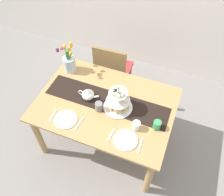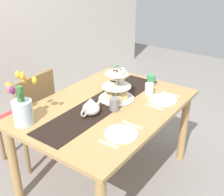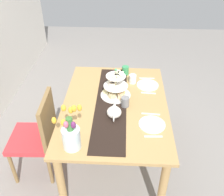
{
  "view_description": "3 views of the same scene",
  "coord_description": "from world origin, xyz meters",
  "px_view_note": "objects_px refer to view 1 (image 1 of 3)",
  "views": [
    {
      "loc": [
        0.63,
        -1.4,
        2.7
      ],
      "look_at": [
        0.05,
        0.06,
        0.77
      ],
      "focal_mm": 38.53,
      "sensor_mm": 36.0,
      "label": 1
    },
    {
      "loc": [
        -1.65,
        -1.24,
        1.82
      ],
      "look_at": [
        0.08,
        0.01,
        0.76
      ],
      "focal_mm": 46.46,
      "sensor_mm": 36.0,
      "label": 2
    },
    {
      "loc": [
        -1.94,
        -0.07,
        2.21
      ],
      "look_at": [
        0.06,
        0.03,
        0.76
      ],
      "focal_mm": 40.72,
      "sensor_mm": 36.0,
      "label": 3
    }
  ],
  "objects_px": {
    "tiered_cake_stand": "(118,101)",
    "knife_right": "(140,145)",
    "fork_right": "(111,135)",
    "knife_left": "(79,124)",
    "mug_grey": "(99,106)",
    "mug_orange": "(157,125)",
    "dinner_plate_left": "(66,119)",
    "mug_white_text": "(136,126)",
    "fork_left": "(53,115)",
    "chair_left": "(113,69)",
    "dinner_plate_right": "(125,140)",
    "dining_table": "(106,109)",
    "tulip_vase": "(69,62)",
    "teapot": "(88,94)"
  },
  "relations": [
    {
      "from": "teapot",
      "to": "knife_right",
      "type": "relative_size",
      "value": 1.4
    },
    {
      "from": "tulip_vase",
      "to": "mug_orange",
      "type": "bearing_deg",
      "value": -19.39
    },
    {
      "from": "chair_left",
      "to": "mug_orange",
      "type": "distance_m",
      "value": 1.16
    },
    {
      "from": "dinner_plate_right",
      "to": "fork_right",
      "type": "height_order",
      "value": "dinner_plate_right"
    },
    {
      "from": "knife_right",
      "to": "mug_white_text",
      "type": "relative_size",
      "value": 1.79
    },
    {
      "from": "dinner_plate_right",
      "to": "mug_grey",
      "type": "height_order",
      "value": "mug_grey"
    },
    {
      "from": "dining_table",
      "to": "fork_left",
      "type": "xyz_separation_m",
      "value": [
        -0.43,
        -0.33,
        0.11
      ]
    },
    {
      "from": "mug_grey",
      "to": "tiered_cake_stand",
      "type": "bearing_deg",
      "value": 29.54
    },
    {
      "from": "tulip_vase",
      "to": "mug_white_text",
      "type": "bearing_deg",
      "value": -26.62
    },
    {
      "from": "fork_left",
      "to": "mug_grey",
      "type": "relative_size",
      "value": 1.58
    },
    {
      "from": "chair_left",
      "to": "knife_left",
      "type": "relative_size",
      "value": 5.35
    },
    {
      "from": "dining_table",
      "to": "tiered_cake_stand",
      "type": "relative_size",
      "value": 4.67
    },
    {
      "from": "chair_left",
      "to": "mug_grey",
      "type": "relative_size",
      "value": 9.58
    },
    {
      "from": "tulip_vase",
      "to": "knife_left",
      "type": "height_order",
      "value": "tulip_vase"
    },
    {
      "from": "tiered_cake_stand",
      "to": "fork_left",
      "type": "xyz_separation_m",
      "value": [
        -0.57,
        -0.33,
        -0.1
      ]
    },
    {
      "from": "tulip_vase",
      "to": "mug_orange",
      "type": "distance_m",
      "value": 1.21
    },
    {
      "from": "chair_left",
      "to": "dinner_plate_left",
      "type": "distance_m",
      "value": 1.09
    },
    {
      "from": "teapot",
      "to": "dinner_plate_left",
      "type": "distance_m",
      "value": 0.35
    },
    {
      "from": "fork_left",
      "to": "knife_right",
      "type": "height_order",
      "value": "same"
    },
    {
      "from": "chair_left",
      "to": "knife_left",
      "type": "xyz_separation_m",
      "value": [
        0.07,
        -1.06,
        0.24
      ]
    },
    {
      "from": "knife_right",
      "to": "dining_table",
      "type": "bearing_deg",
      "value": 145.68
    },
    {
      "from": "tulip_vase",
      "to": "fork_right",
      "type": "xyz_separation_m",
      "value": [
        0.77,
        -0.64,
        -0.13
      ]
    },
    {
      "from": "tiered_cake_stand",
      "to": "fork_left",
      "type": "relative_size",
      "value": 2.03
    },
    {
      "from": "tulip_vase",
      "to": "mug_grey",
      "type": "bearing_deg",
      "value": -36.9
    },
    {
      "from": "fork_left",
      "to": "mug_white_text",
      "type": "bearing_deg",
      "value": 11.08
    },
    {
      "from": "dinner_plate_left",
      "to": "fork_right",
      "type": "relative_size",
      "value": 1.53
    },
    {
      "from": "teapot",
      "to": "fork_right",
      "type": "xyz_separation_m",
      "value": [
        0.39,
        -0.33,
        -0.06
      ]
    },
    {
      "from": "chair_left",
      "to": "teapot",
      "type": "height_order",
      "value": "chair_left"
    },
    {
      "from": "tulip_vase",
      "to": "fork_left",
      "type": "xyz_separation_m",
      "value": [
        0.14,
        -0.64,
        -0.13
      ]
    },
    {
      "from": "tiered_cake_stand",
      "to": "knife_right",
      "type": "bearing_deg",
      "value": -44.17
    },
    {
      "from": "mug_grey",
      "to": "mug_orange",
      "type": "height_order",
      "value": "mug_grey"
    },
    {
      "from": "dining_table",
      "to": "tiered_cake_stand",
      "type": "height_order",
      "value": "tiered_cake_stand"
    },
    {
      "from": "fork_left",
      "to": "fork_right",
      "type": "height_order",
      "value": "same"
    },
    {
      "from": "fork_left",
      "to": "tiered_cake_stand",
      "type": "bearing_deg",
      "value": 30.23
    },
    {
      "from": "tulip_vase",
      "to": "knife_right",
      "type": "height_order",
      "value": "tulip_vase"
    },
    {
      "from": "tiered_cake_stand",
      "to": "teapot",
      "type": "relative_size",
      "value": 1.28
    },
    {
      "from": "teapot",
      "to": "dinner_plate_right",
      "type": "bearing_deg",
      "value": -31.8
    },
    {
      "from": "dining_table",
      "to": "mug_orange",
      "type": "xyz_separation_m",
      "value": [
        0.57,
        -0.09,
        0.15
      ]
    },
    {
      "from": "tulip_vase",
      "to": "mug_orange",
      "type": "xyz_separation_m",
      "value": [
        1.14,
        -0.4,
        -0.08
      ]
    },
    {
      "from": "tiered_cake_stand",
      "to": "mug_orange",
      "type": "bearing_deg",
      "value": -12.3
    },
    {
      "from": "dining_table",
      "to": "fork_left",
      "type": "bearing_deg",
      "value": -142.21
    },
    {
      "from": "chair_left",
      "to": "knife_right",
      "type": "relative_size",
      "value": 5.35
    },
    {
      "from": "knife_left",
      "to": "knife_right",
      "type": "height_order",
      "value": "same"
    },
    {
      "from": "mug_orange",
      "to": "dinner_plate_left",
      "type": "bearing_deg",
      "value": -164.3
    },
    {
      "from": "tiered_cake_stand",
      "to": "knife_left",
      "type": "bearing_deg",
      "value": -130.2
    },
    {
      "from": "fork_left",
      "to": "dinner_plate_right",
      "type": "xyz_separation_m",
      "value": [
        0.77,
        0.0,
        0.0
      ]
    },
    {
      "from": "tulip_vase",
      "to": "tiered_cake_stand",
      "type": "bearing_deg",
      "value": -23.37
    },
    {
      "from": "dinner_plate_left",
      "to": "fork_right",
      "type": "height_order",
      "value": "dinner_plate_left"
    },
    {
      "from": "teapot",
      "to": "knife_right",
      "type": "distance_m",
      "value": 0.76
    },
    {
      "from": "fork_right",
      "to": "knife_left",
      "type": "bearing_deg",
      "value": 180.0
    }
  ]
}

